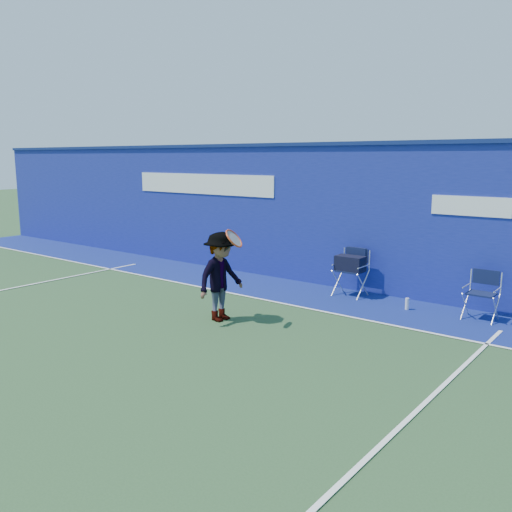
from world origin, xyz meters
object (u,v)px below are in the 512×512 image
Objects in this scene: directors_chair_left at (351,276)px; tennis_player at (221,276)px; directors_chair_right at (481,305)px; water_bottle at (407,304)px.

tennis_player reaches higher than directors_chair_left.
directors_chair_left is 1.13× the size of directors_chair_right.
tennis_player is (-0.95, -2.85, 0.36)m from directors_chair_left.
tennis_player reaches higher than directors_chair_right.
directors_chair_right is at bearing -2.01° from directors_chair_left.
directors_chair_left is 3.03m from tennis_player.
directors_chair_left is 2.56m from directors_chair_right.
directors_chair_left is 1.39m from water_bottle.
directors_chair_left is at bearing 177.99° from directors_chair_right.
directors_chair_left is at bearing 71.50° from tennis_player.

